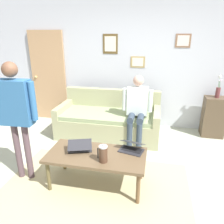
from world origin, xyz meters
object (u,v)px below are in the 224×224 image
Objects in this scene: interior_door at (49,77)px; coffee_table at (96,157)px; person_seated at (137,106)px; person_standing at (16,108)px; couch at (109,121)px; side_shelf at (213,117)px; flower_vase at (218,90)px; french_press at (103,154)px; laptop_left at (80,147)px; laptop_center at (132,148)px.

coffee_table is (-1.75, 2.19, -0.60)m from interior_door.
coffee_table is at bearing 73.59° from person_seated.
couch is at bearing -118.29° from person_standing.
interior_door is 2.35m from person_standing.
side_shelf reaches higher than coffee_table.
couch is 1.57× the size of person_seated.
couch is 4.54× the size of flower_vase.
couch is 2.19m from flower_vase.
side_shelf reaches higher than french_press.
laptop_left is 0.71m from laptop_center.
side_shelf is (-1.88, -1.95, -0.02)m from coffee_table.
side_shelf is (-2.12, -1.90, -0.11)m from laptop_left.
laptop_left is at bearing 125.27° from interior_door.
french_press is 0.15× the size of person_standing.
flower_vase is at bearing -133.96° from coffee_table.
laptop_center is 2.31m from flower_vase.
flower_vase is at bearing -157.78° from person_seated.
person_seated is (-0.64, -1.29, 0.21)m from laptop_left.
coffee_table is 3.42× the size of laptop_left.
couch reaches higher than side_shelf.
laptop_center is (-0.45, -0.19, 0.09)m from coffee_table.
couch is 2.47× the size of side_shelf.
laptop_center is at bearing 92.70° from person_seated.
laptop_left is 0.98m from person_standing.
person_standing is (1.05, 0.06, 0.64)m from coffee_table.
coffee_table is 2.76m from flower_vase.
side_shelf is at bearing -113.78° from flower_vase.
person_seated is (0.05, -1.15, 0.21)m from laptop_center.
side_shelf is (-2.06, -0.38, 0.10)m from couch.
laptop_center is at bearing -132.28° from french_press.
laptop_left is at bearing 41.77° from flower_vase.
person_standing reaches higher than laptop_left.
person_seated reaches higher than couch.
laptop_center is 2.27m from side_shelf.
person_standing is at bearing -4.64° from french_press.
laptop_center is at bearing 50.88° from side_shelf.
coffee_table is 0.79× the size of person_standing.
person_seated is (-0.26, -1.50, 0.14)m from french_press.
laptop_center is at bearing -168.63° from laptop_left.
interior_door is 1.23× the size of person_standing.
person_standing is 1.30× the size of person_seated.
person_standing is at bearing 34.36° from flower_vase.
couch is 8.13× the size of french_press.
flower_vase is (-1.74, -2.10, 0.37)m from french_press.
flower_vase is 3.55m from person_standing.
laptop_left is 1.04× the size of laptop_center.
flower_vase is (-3.63, 0.24, -0.07)m from interior_door.
coffee_table is at bearing -48.44° from french_press.
interior_door is 1.84m from couch.
side_shelf is 0.63× the size of person_seated.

